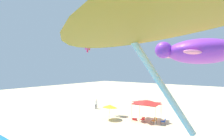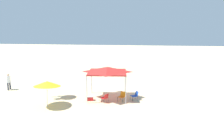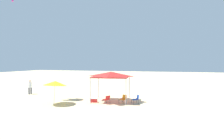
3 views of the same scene
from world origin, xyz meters
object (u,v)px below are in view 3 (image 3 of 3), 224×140
at_px(person_near_umbrella, 30,86).
at_px(folding_chair_left_of_tent, 107,99).
at_px(canopy_tent, 111,75).
at_px(folding_chair_near_cooler, 136,99).
at_px(cooler_box, 94,100).
at_px(beach_umbrella, 55,83).
at_px(folding_chair_right_of_tent, 124,99).

bearing_deg(person_near_umbrella, folding_chair_left_of_tent, 82.80).
relative_size(canopy_tent, folding_chair_near_cooler, 4.61).
bearing_deg(canopy_tent, cooler_box, 33.38).
bearing_deg(beach_umbrella, person_near_umbrella, -32.07).
bearing_deg(folding_chair_left_of_tent, cooler_box, -67.26).
height_order(canopy_tent, beach_umbrella, canopy_tent).
distance_m(folding_chair_left_of_tent, person_near_umbrella, 11.14).
bearing_deg(folding_chair_left_of_tent, person_near_umbrella, -66.11).
relative_size(folding_chair_right_of_tent, cooler_box, 1.19).
distance_m(canopy_tent, folding_chair_right_of_tent, 2.75).
distance_m(folding_chair_near_cooler, person_near_umbrella, 13.60).
xyz_separation_m(beach_umbrella, folding_chair_right_of_tent, (-6.08, -2.19, -1.51)).
height_order(beach_umbrella, cooler_box, beach_umbrella).
xyz_separation_m(beach_umbrella, cooler_box, (-3.15, -1.88, -1.78)).
bearing_deg(folding_chair_near_cooler, person_near_umbrella, -124.71).
height_order(folding_chair_right_of_tent, folding_chair_near_cooler, same).
height_order(folding_chair_right_of_tent, cooler_box, folding_chair_right_of_tent).
relative_size(folding_chair_left_of_tent, folding_chair_right_of_tent, 1.00).
bearing_deg(beach_umbrella, folding_chair_near_cooler, -160.63).
distance_m(canopy_tent, folding_chair_near_cooler, 3.47).
bearing_deg(person_near_umbrella, cooler_box, 82.98).
xyz_separation_m(beach_umbrella, folding_chair_near_cooler, (-7.25, -2.55, -1.51)).
distance_m(folding_chair_left_of_tent, folding_chair_near_cooler, 2.84).
relative_size(beach_umbrella, folding_chair_right_of_tent, 2.85).
distance_m(cooler_box, person_near_umbrella, 9.67).
xyz_separation_m(cooler_box, person_near_umbrella, (9.41, -2.04, 0.86)).
bearing_deg(folding_chair_near_cooler, canopy_tent, -125.38).
relative_size(folding_chair_near_cooler, cooler_box, 1.19).
bearing_deg(canopy_tent, beach_umbrella, 31.70).
relative_size(beach_umbrella, folding_chair_left_of_tent, 2.85).
bearing_deg(folding_chair_right_of_tent, folding_chair_near_cooler, 40.93).
relative_size(canopy_tent, folding_chair_right_of_tent, 4.61).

